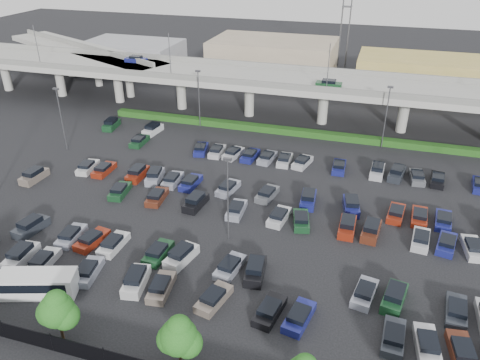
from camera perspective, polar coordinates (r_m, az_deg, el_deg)
The scene contains 10 objects.
ground at distance 61.08m, azimuth 0.93°, elevation -2.96°, with size 280.00×280.00×0.00m, color black.
overpass at distance 87.11m, azimuth 6.85°, elevation 11.54°, with size 150.00×13.00×15.80m.
on_ramp at distance 117.23m, azimuth -18.62°, elevation 14.56°, with size 50.93×30.13×8.80m.
hedge at distance 82.69m, azimuth 5.80°, elevation 5.96°, with size 66.00×1.60×1.10m, color #174213.
tree_row at distance 39.19m, azimuth -9.41°, elevation -17.96°, with size 65.07×3.66×5.94m.
shuttle_bus at distance 50.45m, azimuth -23.44°, elevation -11.46°, with size 7.84×4.66×2.38m.
parked_cars at distance 57.66m, azimuth 0.99°, elevation -4.31°, with size 63.08×41.65×1.67m.
light_poles at distance 60.97m, azimuth -2.23°, elevation 3.59°, with size 66.90×48.38×10.30m.
distant_buildings at distance 115.54m, azimuth 15.95°, elevation 13.15°, with size 138.00×24.00×9.00m.
comm_tower at distance 125.76m, azimuth 12.96°, elevation 20.18°, with size 2.40×2.40×30.00m.
Camera 1 is at (14.36, -50.32, 31.50)m, focal length 35.00 mm.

